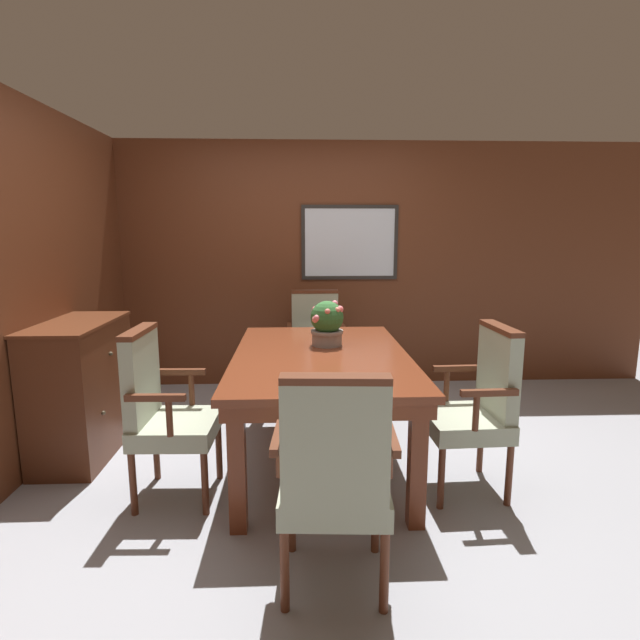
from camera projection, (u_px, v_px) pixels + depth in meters
ground_plane at (307, 464)px, 3.43m from camera, size 14.00×14.00×0.00m
wall_back at (304, 266)px, 5.07m from camera, size 7.20×0.08×2.45m
wall_left at (14, 288)px, 3.14m from camera, size 0.06×7.20×2.45m
dining_table at (321, 367)px, 3.37m from camera, size 1.16×1.83×0.77m
chair_head_far at (316, 341)px, 4.67m from camera, size 0.54×0.48×1.03m
chair_right_near at (478, 402)px, 3.02m from camera, size 0.48×0.54×1.03m
chair_head_near at (335, 474)px, 2.13m from camera, size 0.55×0.49×1.03m
chair_left_near at (162, 407)px, 2.93m from camera, size 0.48×0.54×1.03m
potted_plant at (327, 323)px, 3.56m from camera, size 0.24×0.25×0.32m
sideboard_cabinet at (81, 389)px, 3.52m from camera, size 0.46×0.93×0.96m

